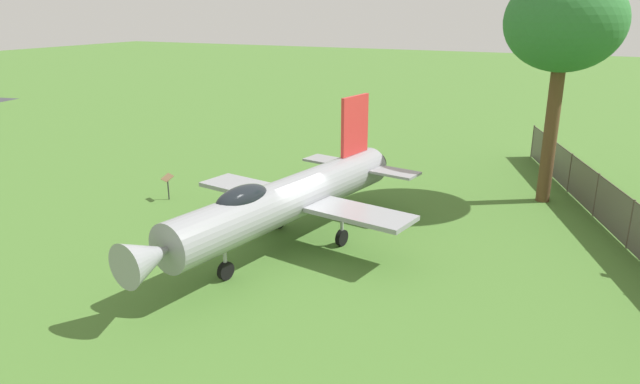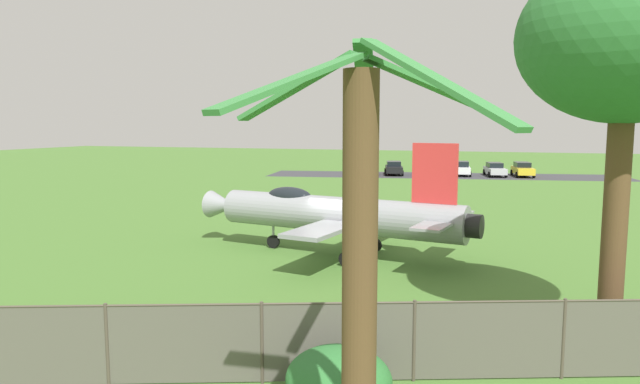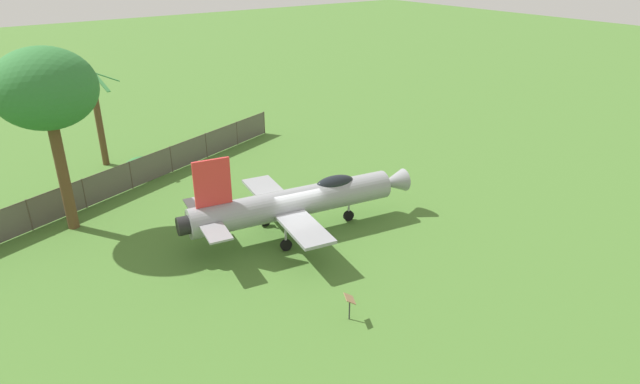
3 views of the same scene
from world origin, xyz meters
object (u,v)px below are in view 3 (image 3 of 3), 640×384
shade_tree (45,90)px  palm_tree (98,117)px  shrub_near_fence (141,167)px  display_jet (300,201)px  info_plaque (350,302)px

shade_tree → palm_tree: size_ratio=1.45×
palm_tree → shrub_near_fence: size_ratio=3.14×
display_jet → palm_tree: size_ratio=1.94×
display_jet → shrub_near_fence: size_ratio=6.10×
display_jet → shade_tree: shade_tree is taller
shade_tree → info_plaque: (7.12, -15.14, -6.73)m
shade_tree → info_plaque: shade_tree is taller
shade_tree → shrub_near_fence: shade_tree is taller
display_jet → palm_tree: (-5.51, 16.26, 1.63)m
shrub_near_fence → info_plaque: shrub_near_fence is taller
palm_tree → info_plaque: 23.98m
info_plaque → palm_tree: bearing=97.0°
palm_tree → shrub_near_fence: (1.32, -3.50, -2.84)m
palm_tree → shrub_near_fence: 4.70m
info_plaque → shade_tree: bearing=115.2°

